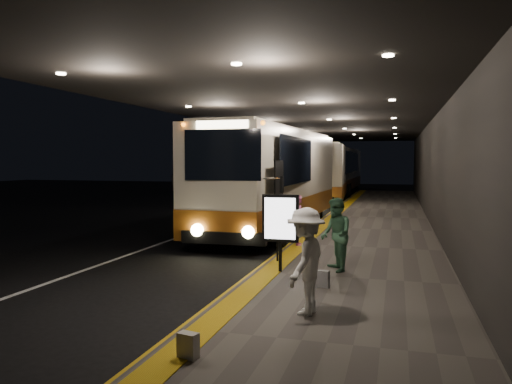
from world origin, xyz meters
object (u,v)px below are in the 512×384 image
Objects in this scene: coach_main at (274,183)px; bag_plain at (188,345)px; info_sign at (280,220)px; bag_polka at (322,279)px; coach_second at (327,175)px; passenger_waiting_green at (336,235)px; coach_third at (341,172)px; stanchion_post at (277,239)px; passenger_waiting_white at (306,261)px; passenger_boarding at (299,220)px.

bag_plain is (2.09, -13.28, -1.53)m from coach_main.
info_sign is at bearing -72.76° from coach_main.
coach_second is at bearing 97.50° from bag_polka.
passenger_waiting_green is at bearing 77.67° from bag_plain.
coach_third reaches higher than bag_plain.
coach_third is 31.29m from stanchion_post.
passenger_waiting_white is (3.28, -35.31, -0.70)m from coach_third.
stanchion_post is (-0.05, -2.56, -0.19)m from passenger_boarding.
coach_third is 33.71m from bag_polka.
coach_main is 13.53m from bag_plain.
passenger_waiting_green is (3.34, -7.58, -0.84)m from coach_main.
info_sign is (2.10, -7.99, -0.48)m from coach_main.
bag_polka is (3.25, -9.16, -1.52)m from coach_main.
passenger_waiting_green reaches higher than passenger_boarding.
stanchion_post is at bearing -151.56° from passenger_waiting_white.
coach_third is at bearing 92.61° from coach_main.
stanchion_post is at bearing -138.30° from passenger_waiting_green.
passenger_waiting_white is at bearing -90.61° from bag_polka.
passenger_waiting_white is 5.15× the size of bag_polka.
coach_main is 8.28m from info_sign.
coach_main is 14.50m from coach_second.
passenger_waiting_white is at bearing -86.95° from coach_second.
coach_main is 10.61× the size of stanchion_post.
bag_plain is (-1.16, -4.11, -0.01)m from bag_polka.
coach_main is 7.23× the size of passenger_waiting_green.
passenger_waiting_green is 3.39m from passenger_waiting_white.
bag_polka is 0.30× the size of stanchion_post.
stanchion_post is (1.77, -6.87, -1.11)m from coach_main.
stanchion_post is (-1.46, 4.09, -0.31)m from passenger_waiting_white.
stanchion_post is (1.82, -31.22, -1.02)m from coach_third.
passenger_boarding is at bearing 91.73° from bag_plain.
stanchion_post is (-1.48, 2.29, 0.41)m from bag_polka.
bag_polka is 1.05× the size of bag_plain.
passenger_waiting_white is 5.39× the size of bag_plain.
bag_plain is at bearing -17.45° from passenger_waiting_white.
bag_polka is at bearing -86.38° from coach_second.
passenger_boarding is 4.65× the size of bag_plain.
passenger_waiting_white reaches higher than passenger_boarding.
passenger_waiting_green is at bearing -167.37° from passenger_boarding.
coach_third is 35.47m from passenger_waiting_white.
bag_plain is 6.42m from stanchion_post.
coach_second is 6.58× the size of passenger_waiting_white.
stanchion_post is at bearing 105.55° from info_sign.
coach_second is 23.92m from bag_polka.
passenger_waiting_white is (3.10, -25.47, -0.71)m from coach_second.
passenger_waiting_green is 5.87m from bag_plain.
passenger_boarding is (1.87, -28.66, -0.83)m from coach_third.
coach_second is 18.91m from passenger_boarding.
passenger_waiting_green is at bearing 86.89° from bag_polka.
coach_second is 22.59m from info_sign.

